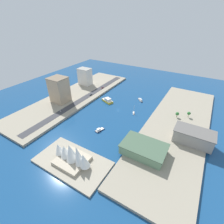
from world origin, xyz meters
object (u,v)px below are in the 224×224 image
object	(u,v)px
patrol_launch_navy	(99,130)
suv_black	(91,95)
pickup_red	(102,88)
opera_landmark	(72,155)
terminal_long_green	(144,149)
sedan_silver	(61,110)
sailboat_small_white	(134,113)
carpark_squat_concrete	(193,136)
traffic_light_waterfront	(102,88)
ferry_yellow_fast	(107,100)
hotel_broad_white	(85,77)
apartment_midrise_tan	(59,90)
yacht_sleek_gray	(140,100)

from	to	relation	value
patrol_launch_navy	suv_black	size ratio (longest dim) A/B	2.57
pickup_red	opera_landmark	size ratio (longest dim) A/B	0.12
terminal_long_green	sedan_silver	xyz separation A→B (m)	(129.12, -15.45, -4.17)
sailboat_small_white	patrol_launch_navy	bearing A→B (deg)	71.36
carpark_squat_concrete	traffic_light_waterfront	world-z (taller)	carpark_squat_concrete
opera_landmark	ferry_yellow_fast	bearing A→B (deg)	-72.51
patrol_launch_navy	hotel_broad_white	world-z (taller)	hotel_broad_white
terminal_long_green	carpark_squat_concrete	distance (m)	57.16
ferry_yellow_fast	apartment_midrise_tan	world-z (taller)	apartment_midrise_tan
carpark_squat_concrete	pickup_red	distance (m)	178.72
patrol_launch_navy	apartment_midrise_tan	distance (m)	98.66
yacht_sleek_gray	carpark_squat_concrete	distance (m)	109.01
ferry_yellow_fast	traffic_light_waterfront	size ratio (longest dim) A/B	3.42
terminal_long_green	hotel_broad_white	world-z (taller)	hotel_broad_white
hotel_broad_white	sedan_silver	xyz separation A→B (m)	(-34.32, 96.80, -14.41)
opera_landmark	patrol_launch_navy	bearing A→B (deg)	-82.75
sailboat_small_white	opera_landmark	bearing A→B (deg)	83.58
terminal_long_green	opera_landmark	bearing A→B (deg)	39.80
yacht_sleek_gray	carpark_squat_concrete	bearing A→B (deg)	142.71
sailboat_small_white	sedan_silver	bearing A→B (deg)	29.97
sailboat_small_white	suv_black	bearing A→B (deg)	-7.86
sedan_silver	pickup_red	distance (m)	97.81
patrol_launch_navy	sailboat_small_white	distance (m)	60.28
ferry_yellow_fast	terminal_long_green	distance (m)	119.78
hotel_broad_white	pickup_red	xyz separation A→B (m)	(-38.75, -0.92, -14.46)
hotel_broad_white	terminal_long_green	bearing A→B (deg)	145.52
sedan_silver	yacht_sleek_gray	bearing A→B (deg)	-131.57
yacht_sleek_gray	suv_black	distance (m)	82.44
patrol_launch_navy	pickup_red	distance (m)	122.40
apartment_midrise_tan	hotel_broad_white	xyz separation A→B (m)	(11.43, -74.79, -3.80)
terminal_long_green	hotel_broad_white	xyz separation A→B (m)	(163.44, -112.24, 10.24)
hotel_broad_white	sailboat_small_white	bearing A→B (deg)	159.61
sailboat_small_white	sedan_silver	size ratio (longest dim) A/B	2.82
yacht_sleek_gray	suv_black	size ratio (longest dim) A/B	2.33
sailboat_small_white	hotel_broad_white	xyz separation A→B (m)	(122.94, -45.69, 17.45)
ferry_yellow_fast	terminal_long_green	xyz separation A→B (m)	(-91.24, 77.40, 5.59)
hotel_broad_white	carpark_squat_concrete	world-z (taller)	hotel_broad_white
pickup_red	suv_black	size ratio (longest dim) A/B	1.04
sailboat_small_white	carpark_squat_concrete	xyz separation A→B (m)	(-79.49, 24.82, 9.52)
apartment_midrise_tan	opera_landmark	xyz separation A→B (m)	(-99.06, 81.57, -11.73)
ferry_yellow_fast	pickup_red	size ratio (longest dim) A/B	4.35
sailboat_small_white	apartment_midrise_tan	distance (m)	117.19
patrol_launch_navy	hotel_broad_white	size ratio (longest dim) A/B	0.42
suv_black	ferry_yellow_fast	bearing A→B (deg)	178.73
suv_black	patrol_launch_navy	bearing A→B (deg)	133.26
suv_black	pickup_red	bearing A→B (deg)	-89.54
pickup_red	traffic_light_waterfront	bearing A→B (deg)	116.54
patrol_launch_navy	suv_black	bearing A→B (deg)	-46.74
sedan_silver	opera_landmark	distance (m)	96.91
yacht_sleek_gray	apartment_midrise_tan	distance (m)	127.57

